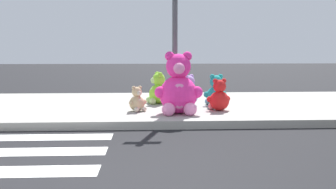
{
  "coord_description": "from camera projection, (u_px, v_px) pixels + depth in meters",
  "views": [
    {
      "loc": [
        0.43,
        -3.97,
        1.45
      ],
      "look_at": [
        0.82,
        3.6,
        0.55
      ],
      "focal_mm": 43.43,
      "sensor_mm": 36.0,
      "label": 1
    }
  ],
  "objects": [
    {
      "name": "plush_pink_large",
      "position": [
        178.0,
        89.0,
        7.84
      ],
      "size": [
        0.93,
        0.81,
        1.2
      ],
      "color": "#F22D93",
      "rests_on": "sidewalk"
    },
    {
      "name": "plush_red",
      "position": [
        219.0,
        98.0,
        8.26
      ],
      "size": [
        0.5,
        0.46,
        0.65
      ],
      "color": "red",
      "rests_on": "sidewalk"
    },
    {
      "name": "plush_tan",
      "position": [
        137.0,
        101.0,
        8.17
      ],
      "size": [
        0.36,
        0.37,
        0.51
      ],
      "color": "tan",
      "rests_on": "sidewalk"
    },
    {
      "name": "sidewalk",
      "position": [
        129.0,
        107.0,
        9.23
      ],
      "size": [
        28.0,
        4.4,
        0.15
      ],
      "primitive_type": "cube",
      "color": "#9E9B93",
      "rests_on": "ground_plane"
    },
    {
      "name": "plush_teal",
      "position": [
        216.0,
        93.0,
        8.95
      ],
      "size": [
        0.53,
        0.49,
        0.7
      ],
      "color": "teal",
      "rests_on": "sidewalk"
    },
    {
      "name": "sign_pole",
      "position": [
        175.0,
        27.0,
        8.28
      ],
      "size": [
        0.56,
        0.11,
        3.2
      ],
      "color": "#4C4C51",
      "rests_on": "sidewalk"
    },
    {
      "name": "plush_lime",
      "position": [
        158.0,
        91.0,
        9.25
      ],
      "size": [
        0.52,
        0.54,
        0.73
      ],
      "color": "#8CD133",
      "rests_on": "sidewalk"
    },
    {
      "name": "plush_lavender",
      "position": [
        188.0,
        93.0,
        9.0
      ],
      "size": [
        0.49,
        0.49,
        0.69
      ],
      "color": "#B28CD8",
      "rests_on": "sidewalk"
    }
  ]
}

